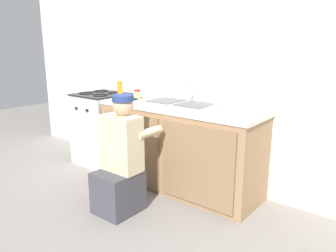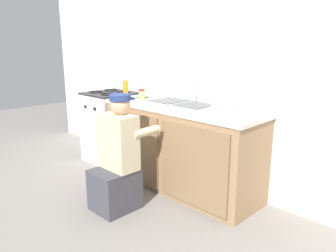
# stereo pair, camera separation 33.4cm
# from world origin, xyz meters

# --- Properties ---
(ground_plane) EXTENTS (12.00, 12.00, 0.00)m
(ground_plane) POSITION_xyz_m (0.00, 0.00, 0.00)
(ground_plane) COLOR gray
(back_wall) EXTENTS (6.00, 0.10, 2.50)m
(back_wall) POSITION_xyz_m (0.00, 0.65, 1.25)
(back_wall) COLOR silver
(back_wall) RESTS_ON ground_plane
(counter_cabinet) EXTENTS (1.81, 0.62, 0.88)m
(counter_cabinet) POSITION_xyz_m (0.00, 0.29, 0.44)
(counter_cabinet) COLOR #997551
(counter_cabinet) RESTS_ON ground_plane
(countertop) EXTENTS (1.85, 0.62, 0.04)m
(countertop) POSITION_xyz_m (0.00, 0.30, 0.90)
(countertop) COLOR beige
(countertop) RESTS_ON counter_cabinet
(sink_double_basin) EXTENTS (0.80, 0.44, 0.19)m
(sink_double_basin) POSITION_xyz_m (0.00, 0.30, 0.94)
(sink_double_basin) COLOR silver
(sink_double_basin) RESTS_ON countertop
(stove_range) EXTENTS (0.61, 0.62, 0.94)m
(stove_range) POSITION_xyz_m (-1.27, 0.30, 0.47)
(stove_range) COLOR silver
(stove_range) RESTS_ON ground_plane
(plumber_person) EXTENTS (0.42, 0.61, 1.10)m
(plumber_person) POSITION_xyz_m (-0.12, -0.47, 0.46)
(plumber_person) COLOR #3F3F47
(plumber_person) RESTS_ON ground_plane
(condiment_jar) EXTENTS (0.07, 0.07, 0.13)m
(condiment_jar) POSITION_xyz_m (-0.55, 0.24, 0.98)
(condiment_jar) COLOR #DBB760
(condiment_jar) RESTS_ON countertop
(cell_phone) EXTENTS (0.07, 0.14, 0.01)m
(cell_phone) POSITION_xyz_m (-0.69, 0.37, 0.93)
(cell_phone) COLOR black
(cell_phone) RESTS_ON countertop
(dish_rack_tray) EXTENTS (0.28, 0.22, 0.11)m
(dish_rack_tray) POSITION_xyz_m (0.62, 0.25, 0.94)
(dish_rack_tray) COLOR #B2B7BC
(dish_rack_tray) RESTS_ON countertop
(soap_bottle_orange) EXTENTS (0.06, 0.06, 0.25)m
(soap_bottle_orange) POSITION_xyz_m (-0.77, 0.17, 1.03)
(soap_bottle_orange) COLOR orange
(soap_bottle_orange) RESTS_ON countertop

